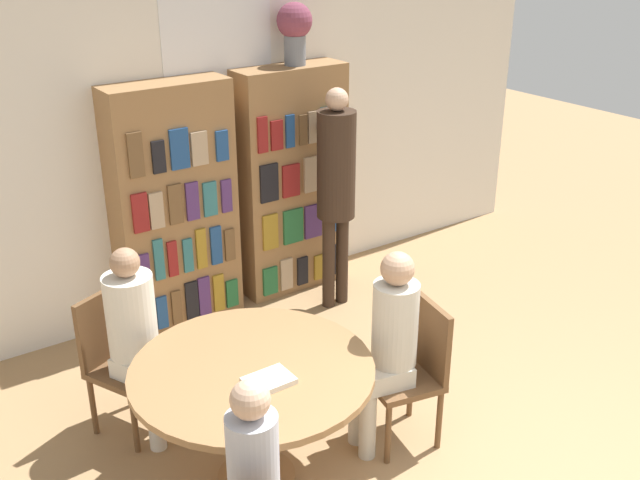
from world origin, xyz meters
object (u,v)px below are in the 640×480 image
at_px(bookshelf_right, 291,181).
at_px(flower_vase, 295,28).
at_px(seated_reader_left, 138,333).
at_px(bookshelf_left, 175,208).
at_px(reading_table, 253,385).
at_px(seated_reader_right, 388,340).
at_px(chair_left_side, 119,355).
at_px(librarian_standing, 336,177).
at_px(chair_far_side, 414,366).

bearing_deg(bookshelf_right, flower_vase, 4.99).
relative_size(bookshelf_right, seated_reader_left, 1.51).
bearing_deg(flower_vase, bookshelf_left, -179.75).
relative_size(bookshelf_right, flower_vase, 3.97).
distance_m(flower_vase, reading_table, 2.91).
bearing_deg(bookshelf_left, seated_reader_right, -81.29).
xyz_separation_m(chair_left_side, seated_reader_left, (0.07, -0.16, 0.21)).
height_order(chair_left_side, librarian_standing, librarian_standing).
distance_m(chair_far_side, seated_reader_right, 0.28).
bearing_deg(seated_reader_right, seated_reader_left, 62.95).
xyz_separation_m(reading_table, seated_reader_left, (-0.33, 0.74, 0.07)).
height_order(bookshelf_left, chair_far_side, bookshelf_left).
distance_m(bookshelf_left, chair_left_side, 1.42).
bearing_deg(bookshelf_left, flower_vase, 0.25).
bearing_deg(chair_left_side, bookshelf_right, -175.98).
height_order(flower_vase, chair_far_side, flower_vase).
distance_m(reading_table, seated_reader_right, 0.81).
relative_size(bookshelf_right, chair_far_side, 2.09).
bearing_deg(bookshelf_left, chair_left_side, -130.52).
bearing_deg(bookshelf_right, librarian_standing, -80.59).
xyz_separation_m(reading_table, chair_left_side, (-0.41, 0.90, -0.14)).
height_order(bookshelf_left, reading_table, bookshelf_left).
distance_m(bookshelf_right, chair_left_side, 2.21).
xyz_separation_m(seated_reader_left, librarian_standing, (1.92, 0.69, 0.38)).
relative_size(bookshelf_left, flower_vase, 3.97).
height_order(bookshelf_left, seated_reader_right, bookshelf_left).
distance_m(reading_table, librarian_standing, 2.18).
bearing_deg(bookshelf_right, chair_left_side, -151.79).
bearing_deg(seated_reader_right, flower_vase, -8.33).
xyz_separation_m(chair_left_side, chair_far_side, (1.37, -1.10, 0.00)).
xyz_separation_m(bookshelf_left, bookshelf_right, (1.04, 0.00, 0.00)).
xyz_separation_m(flower_vase, seated_reader_left, (-1.89, -1.19, -1.44)).
xyz_separation_m(flower_vase, librarian_standing, (0.03, -0.51, -1.06)).
bearing_deg(bookshelf_left, librarian_standing, -24.12).
xyz_separation_m(bookshelf_right, seated_reader_right, (-0.72, -2.09, -0.22)).
xyz_separation_m(bookshelf_left, reading_table, (-0.47, -1.93, -0.30)).
bearing_deg(seated_reader_left, reading_table, 90.00).
bearing_deg(librarian_standing, flower_vase, 93.24).
bearing_deg(flower_vase, seated_reader_left, -147.83).
bearing_deg(bookshelf_right, seated_reader_left, -147.18).
bearing_deg(chair_left_side, reading_table, 90.00).
height_order(flower_vase, reading_table, flower_vase).
bearing_deg(chair_left_side, flower_vase, -176.54).
bearing_deg(chair_left_side, seated_reader_left, 90.00).
xyz_separation_m(bookshelf_left, chair_left_side, (-0.88, -1.03, -0.43)).
bearing_deg(chair_left_side, seated_reader_right, 114.09).
distance_m(flower_vase, seated_reader_right, 2.65).
xyz_separation_m(reading_table, librarian_standing, (1.59, 1.43, 0.45)).
height_order(reading_table, chair_far_side, chair_far_side).
height_order(bookshelf_right, seated_reader_left, bookshelf_right).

